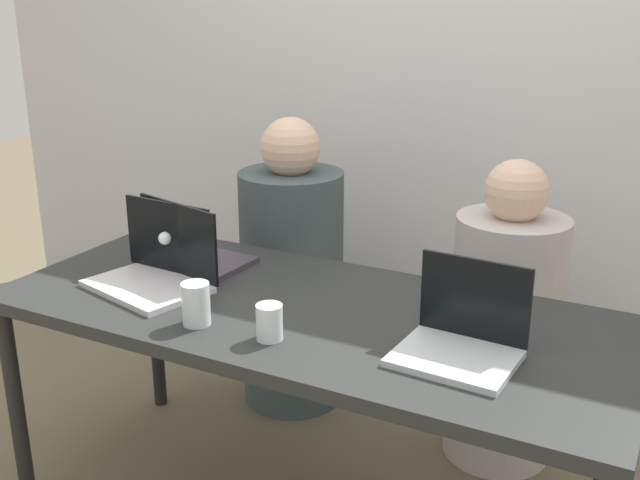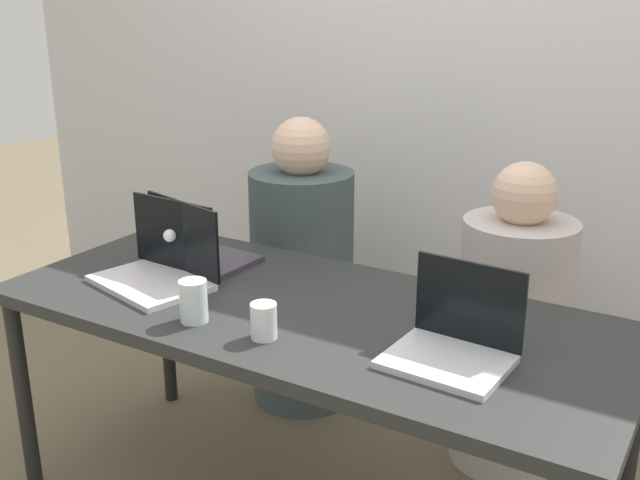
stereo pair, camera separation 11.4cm
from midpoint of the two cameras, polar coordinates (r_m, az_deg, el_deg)
back_wall at (r=3.10m, az=8.89°, el=10.87°), size 4.76×0.10×2.38m
desk at (r=2.17m, az=-2.48°, el=-6.59°), size 1.83×0.78×0.73m
person_on_left at (r=2.94m, az=-3.26°, el=-3.06°), size 0.49×0.49×1.15m
person_on_right at (r=2.65m, az=12.69°, el=-6.74°), size 0.45×0.45×1.08m
laptop_front_right at (r=1.88m, az=9.03°, el=-7.30°), size 0.30×0.28×0.23m
laptop_back_left at (r=2.47m, az=-11.41°, el=-0.99°), size 0.35×0.29×0.24m
laptop_front_left at (r=2.35m, az=-13.60°, el=-2.19°), size 0.41×0.34×0.24m
water_glass_center at (r=1.95m, az=-5.56°, el=-6.44°), size 0.07×0.07×0.10m
water_glass_left at (r=2.06m, az=-11.01°, el=-5.02°), size 0.08×0.08×0.12m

